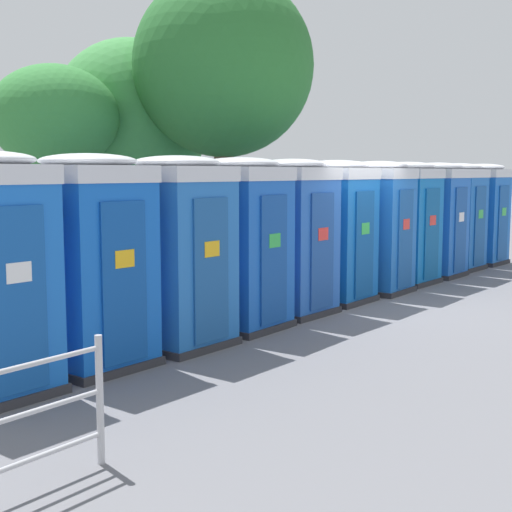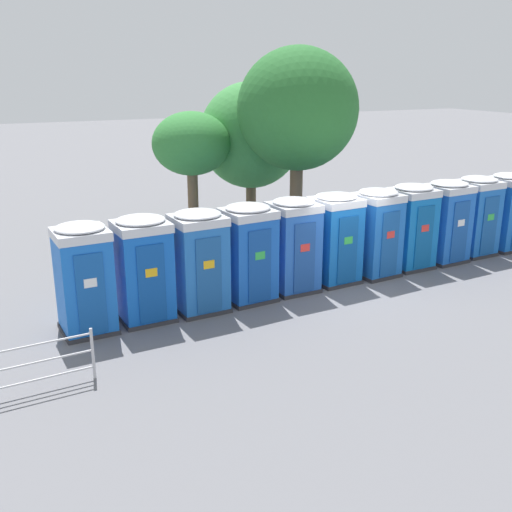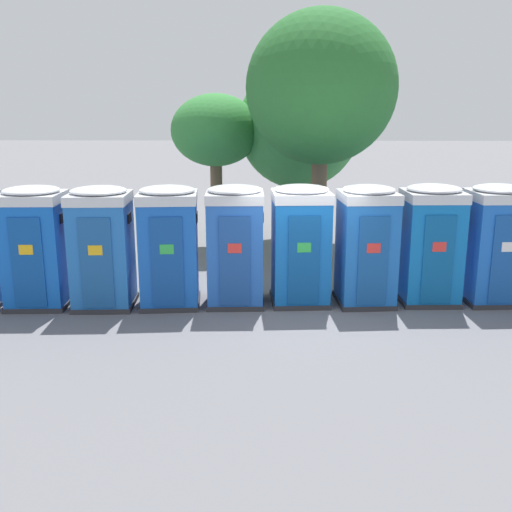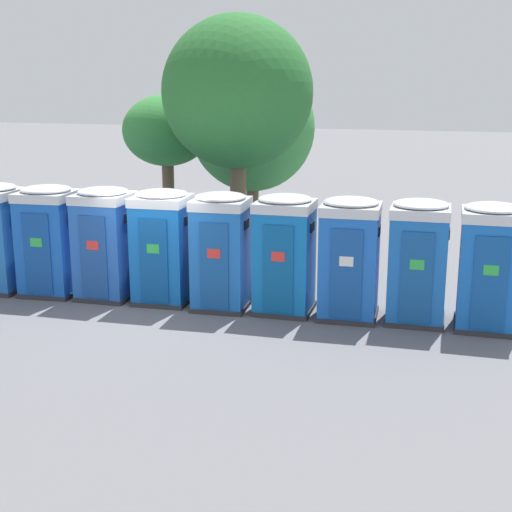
# 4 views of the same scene
# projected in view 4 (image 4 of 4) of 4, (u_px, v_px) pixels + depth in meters

# --- Properties ---
(ground_plane) EXTENTS (120.00, 120.00, 0.00)m
(ground_plane) POSITION_uv_depth(u_px,v_px,m) (158.00, 306.00, 15.73)
(ground_plane) COLOR slate
(portapotty_3) EXTENTS (1.33, 1.30, 2.54)m
(portapotty_3) POSITION_uv_depth(u_px,v_px,m) (49.00, 240.00, 16.37)
(portapotty_3) COLOR #2D2D33
(portapotty_3) RESTS_ON ground
(portapotty_4) EXTENTS (1.25, 1.24, 2.54)m
(portapotty_4) POSITION_uv_depth(u_px,v_px,m) (105.00, 243.00, 16.08)
(portapotty_4) COLOR #2D2D33
(portapotty_4) RESTS_ON ground
(portapotty_5) EXTENTS (1.30, 1.28, 2.54)m
(portapotty_5) POSITION_uv_depth(u_px,v_px,m) (163.00, 246.00, 15.77)
(portapotty_5) COLOR #2D2D33
(portapotty_5) RESTS_ON ground
(portapotty_6) EXTENTS (1.26, 1.29, 2.54)m
(portapotty_6) POSITION_uv_depth(u_px,v_px,m) (221.00, 250.00, 15.35)
(portapotty_6) COLOR #2D2D33
(portapotty_6) RESTS_ON ground
(portapotty_7) EXTENTS (1.26, 1.24, 2.54)m
(portapotty_7) POSITION_uv_depth(u_px,v_px,m) (285.00, 253.00, 15.08)
(portapotty_7) COLOR #2D2D33
(portapotty_7) RESTS_ON ground
(portapotty_8) EXTENTS (1.29, 1.28, 2.54)m
(portapotty_8) POSITION_uv_depth(u_px,v_px,m) (349.00, 258.00, 14.71)
(portapotty_8) COLOR #2D2D33
(portapotty_8) RESTS_ON ground
(portapotty_9) EXTENTS (1.24, 1.25, 2.54)m
(portapotty_9) POSITION_uv_depth(u_px,v_px,m) (418.00, 261.00, 14.45)
(portapotty_9) COLOR #2D2D33
(portapotty_9) RESTS_ON ground
(portapotty_10) EXTENTS (1.24, 1.24, 2.54)m
(portapotty_10) POSITION_uv_depth(u_px,v_px,m) (489.00, 266.00, 14.04)
(portapotty_10) COLOR #2D2D33
(portapotty_10) RESTS_ON ground
(street_tree_0) EXTENTS (3.62, 3.62, 5.37)m
(street_tree_0) POSITION_uv_depth(u_px,v_px,m) (252.00, 128.00, 20.66)
(street_tree_0) COLOR brown
(street_tree_0) RESTS_ON ground
(street_tree_1) EXTENTS (2.58, 2.58, 4.47)m
(street_tree_1) POSITION_uv_depth(u_px,v_px,m) (167.00, 132.00, 20.84)
(street_tree_1) COLOR brown
(street_tree_1) RESTS_ON ground
(street_tree_2) EXTENTS (3.82, 3.82, 6.48)m
(street_tree_2) POSITION_uv_depth(u_px,v_px,m) (237.00, 93.00, 17.92)
(street_tree_2) COLOR brown
(street_tree_2) RESTS_ON ground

